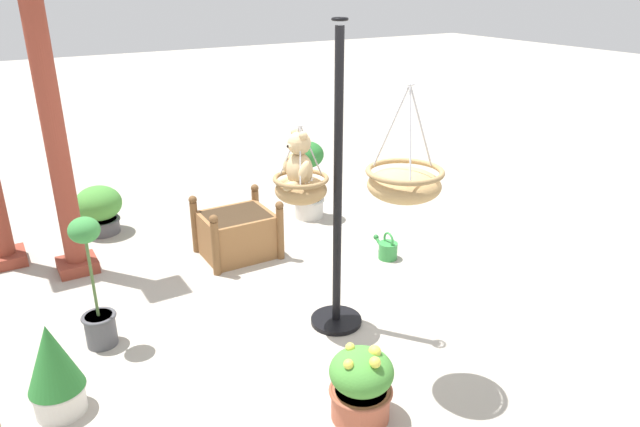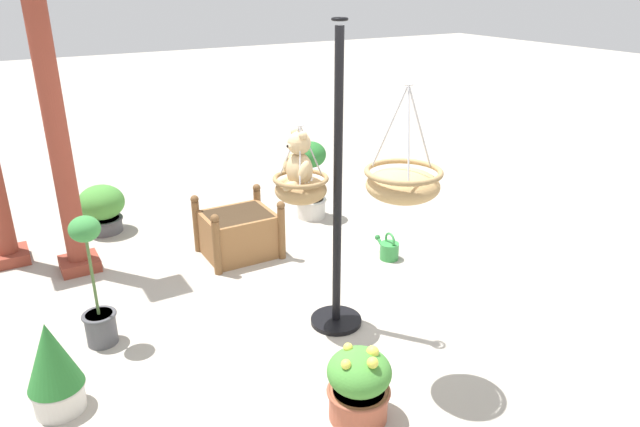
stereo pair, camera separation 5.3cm
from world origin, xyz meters
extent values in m
plane|color=#A8A093|center=(0.00, 0.00, 0.00)|extent=(40.00, 40.00, 0.00)
cylinder|color=black|center=(-0.14, 0.04, 1.23)|extent=(0.07, 0.07, 2.47)
cylinder|color=black|center=(-0.14, 0.04, 0.02)|extent=(0.44, 0.44, 0.04)
torus|color=black|center=(-0.14, 0.04, 2.51)|extent=(0.12, 0.12, 0.02)
ellipsoid|color=#A37F51|center=(0.01, 0.29, 1.22)|extent=(0.41, 0.41, 0.21)
torus|color=olive|center=(0.01, 0.29, 1.32)|extent=(0.44, 0.44, 0.04)
ellipsoid|color=silver|center=(0.01, 0.29, 1.24)|extent=(0.36, 0.36, 0.17)
cylinder|color=#B7B7BC|center=(0.09, 0.33, 1.53)|extent=(0.18, 0.11, 0.43)
cylinder|color=#B7B7BC|center=(-0.07, 0.33, 1.53)|extent=(0.18, 0.11, 0.43)
cylinder|color=#B7B7BC|center=(0.01, 0.19, 1.53)|extent=(0.01, 0.20, 0.43)
torus|color=#B7B7BC|center=(0.01, 0.29, 1.75)|extent=(0.06, 0.06, 0.01)
ellipsoid|color=tan|center=(0.01, 0.30, 1.39)|extent=(0.23, 0.20, 0.28)
sphere|color=tan|center=(0.01, 0.30, 1.61)|extent=(0.18, 0.18, 0.18)
ellipsoid|color=#D9B683|center=(0.01, 0.36, 1.59)|extent=(0.08, 0.06, 0.06)
sphere|color=black|center=(0.01, 0.39, 1.60)|extent=(0.03, 0.03, 0.03)
sphere|color=tan|center=(-0.05, 0.30, 1.68)|extent=(0.07, 0.07, 0.07)
sphere|color=tan|center=(0.08, 0.30, 1.68)|extent=(0.07, 0.07, 0.07)
ellipsoid|color=tan|center=(-0.11, 0.32, 1.43)|extent=(0.07, 0.14, 0.18)
ellipsoid|color=tan|center=(0.14, 0.32, 1.43)|extent=(0.07, 0.14, 0.18)
ellipsoid|color=tan|center=(-0.05, 0.40, 1.29)|extent=(0.09, 0.16, 0.09)
ellipsoid|color=tan|center=(0.08, 0.40, 1.29)|extent=(0.09, 0.16, 0.09)
ellipsoid|color=tan|center=(-0.99, 0.07, 1.53)|extent=(0.48, 0.48, 0.21)
torus|color=#97794E|center=(-0.99, 0.07, 1.62)|extent=(0.51, 0.51, 0.04)
cylinder|color=#B7B7BC|center=(-0.89, 0.12, 1.90)|extent=(0.21, 0.13, 0.56)
cylinder|color=#B7B7BC|center=(-1.08, 0.12, 1.90)|extent=(0.21, 0.13, 0.56)
cylinder|color=#B7B7BC|center=(-0.99, -0.04, 1.90)|extent=(0.01, 0.23, 0.56)
torus|color=#B7B7BC|center=(-0.99, 0.07, 2.18)|extent=(0.06, 0.06, 0.01)
cube|color=brown|center=(2.58, 2.40, 0.06)|extent=(0.39, 0.39, 0.12)
cylinder|color=brown|center=(2.03, 1.78, 1.45)|extent=(0.21, 0.21, 2.91)
cube|color=brown|center=(2.03, 1.78, 0.06)|extent=(0.37, 0.37, 0.12)
cube|color=olive|center=(1.53, 0.23, 0.24)|extent=(0.62, 0.72, 0.47)
cube|color=#382819|center=(1.53, 0.23, 0.44)|extent=(0.54, 0.63, 0.06)
cylinder|color=brown|center=(1.22, 0.59, 0.29)|extent=(0.08, 0.08, 0.57)
cylinder|color=brown|center=(1.84, 0.59, 0.29)|extent=(0.08, 0.08, 0.57)
cylinder|color=brown|center=(1.22, -0.12, 0.29)|extent=(0.08, 0.08, 0.57)
cylinder|color=brown|center=(1.83, -0.13, 0.29)|extent=(0.08, 0.08, 0.57)
sphere|color=brown|center=(1.22, 0.59, 0.60)|extent=(0.09, 0.09, 0.09)
sphere|color=brown|center=(1.84, 0.59, 0.60)|extent=(0.09, 0.09, 0.09)
sphere|color=brown|center=(1.22, -0.12, 0.60)|extent=(0.09, 0.09, 0.09)
sphere|color=brown|center=(1.83, -0.13, 0.60)|extent=(0.09, 0.09, 0.09)
cylinder|color=#4C4C51|center=(0.57, 1.85, 0.14)|extent=(0.24, 0.24, 0.27)
torus|color=#444449|center=(0.57, 1.85, 0.26)|extent=(0.28, 0.28, 0.03)
cylinder|color=#382819|center=(0.57, 1.85, 0.26)|extent=(0.21, 0.21, 0.03)
cylinder|color=#4C6B38|center=(0.57, 1.85, 0.60)|extent=(0.02, 0.02, 0.65)
ellipsoid|color=#38843D|center=(0.57, 1.85, 1.02)|extent=(0.24, 0.24, 0.20)
cylinder|color=#AD563D|center=(-1.20, 0.52, 0.11)|extent=(0.40, 0.40, 0.23)
torus|color=#9C4E37|center=(-1.20, 0.52, 0.22)|extent=(0.43, 0.43, 0.03)
cylinder|color=#382819|center=(-1.20, 0.52, 0.21)|extent=(0.35, 0.35, 0.03)
ellipsoid|color=#478E38|center=(-1.20, 0.52, 0.37)|extent=(0.43, 0.43, 0.29)
sphere|color=#E5DB4C|center=(-1.10, 0.54, 0.50)|extent=(0.06, 0.06, 0.06)
sphere|color=#E5DB4C|center=(-1.24, 0.64, 0.50)|extent=(0.07, 0.07, 0.07)
sphere|color=#E5DB4C|center=(-1.33, 0.50, 0.52)|extent=(0.08, 0.08, 0.08)
sphere|color=#E5DB4C|center=(-1.22, 0.43, 0.50)|extent=(0.09, 0.09, 0.09)
cylinder|color=beige|center=(-0.10, 2.26, 0.10)|extent=(0.34, 0.34, 0.20)
torus|color=#BCB7AE|center=(-0.10, 2.26, 0.19)|extent=(0.37, 0.37, 0.03)
cylinder|color=#382819|center=(-0.10, 2.26, 0.19)|extent=(0.30, 0.30, 0.03)
cone|color=#28702D|center=(-0.10, 2.26, 0.45)|extent=(0.37, 0.37, 0.49)
cylinder|color=#4C4C51|center=(2.89, 1.37, 0.08)|extent=(0.40, 0.40, 0.17)
torus|color=#444449|center=(2.89, 1.37, 0.16)|extent=(0.43, 0.43, 0.03)
cylinder|color=#382819|center=(2.89, 1.37, 0.15)|extent=(0.35, 0.35, 0.03)
ellipsoid|color=#478E38|center=(2.89, 1.37, 0.37)|extent=(0.52, 0.52, 0.40)
cylinder|color=beige|center=(2.06, -0.96, 0.12)|extent=(0.35, 0.35, 0.23)
torus|color=#BCB7AE|center=(2.06, -0.96, 0.22)|extent=(0.39, 0.39, 0.03)
cylinder|color=#382819|center=(2.06, -0.96, 0.22)|extent=(0.31, 0.31, 0.03)
cylinder|color=#4C6B38|center=(2.06, -0.96, 0.45)|extent=(0.02, 0.02, 0.42)
ellipsoid|color=#28702D|center=(2.06, -0.96, 0.81)|extent=(0.37, 0.37, 0.31)
cylinder|color=#338C3F|center=(0.62, -1.10, 0.09)|extent=(0.20, 0.20, 0.18)
cylinder|color=#338C3F|center=(0.77, -1.10, 0.11)|extent=(0.17, 0.04, 0.14)
sphere|color=#287033|center=(0.84, -1.10, 0.16)|extent=(0.06, 0.06, 0.06)
torus|color=#338C3F|center=(0.62, -1.10, 0.22)|extent=(0.16, 0.02, 0.16)
camera|label=1|loc=(-3.77, 2.37, 2.80)|focal=32.65mm
camera|label=2|loc=(-3.80, 2.33, 2.80)|focal=32.65mm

